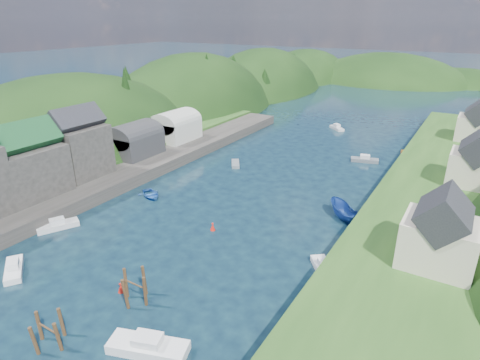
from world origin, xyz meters
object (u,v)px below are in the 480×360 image
Objects in this scene: channel_buoy_near at (121,288)px; channel_buoy_far at (213,227)px; piling_cluster_far at (136,289)px; piling_cluster_near at (49,334)px.

channel_buoy_near is 1.00× the size of channel_buoy_far.
piling_cluster_far reaches higher than channel_buoy_far.
channel_buoy_far is (-1.68, 15.59, -0.90)m from piling_cluster_far.
piling_cluster_far is 2.54m from channel_buoy_near.
piling_cluster_far reaches higher than channel_buoy_near.
piling_cluster_near reaches higher than channel_buoy_far.
piling_cluster_near is 0.88× the size of piling_cluster_far.
piling_cluster_near is 3.13× the size of channel_buoy_far.
piling_cluster_far is (2.20, 7.96, 0.23)m from piling_cluster_near.
channel_buoy_near is at bearing 91.12° from piling_cluster_near.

